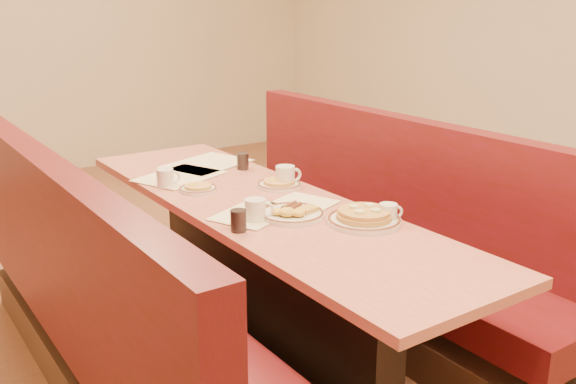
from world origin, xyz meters
TOP-DOWN VIEW (x-y plane):
  - ground at (0.00, 0.00)m, footprint 8.00×8.00m
  - diner_table at (0.00, 0.00)m, footprint 0.70×2.50m
  - booth_left at (-0.73, 0.00)m, footprint 0.55×2.50m
  - booth_right at (0.73, 0.00)m, footprint 0.55×2.50m
  - placemat_near_left at (-0.12, -0.13)m, footprint 0.42×0.38m
  - placemat_near_right at (0.09, -0.14)m, footprint 0.41×0.36m
  - placemat_far_left at (-0.12, 0.61)m, footprint 0.51×0.45m
  - placemat_far_right at (0.12, 0.77)m, footprint 0.54×0.47m
  - pancake_plate at (0.19, -0.48)m, footprint 0.31×0.31m
  - eggs_plate at (-0.01, -0.25)m, footprint 0.28×0.28m
  - extra_plate_mid at (0.20, 0.16)m, footprint 0.22×0.22m
  - extra_plate_far at (-0.16, 0.33)m, footprint 0.19×0.19m
  - coffee_mug_a at (0.28, -0.53)m, footprint 0.11×0.07m
  - coffee_mug_b at (-0.16, -0.20)m, footprint 0.12×0.09m
  - coffee_mug_c at (0.24, 0.16)m, footprint 0.13×0.09m
  - coffee_mug_d at (-0.25, 0.48)m, footprint 0.12×0.08m
  - soda_tumbler_near at (-0.28, -0.27)m, footprint 0.06×0.06m
  - soda_tumbler_mid at (0.23, 0.56)m, footprint 0.06×0.06m

SIDE VIEW (x-z plane):
  - ground at x=0.00m, z-range 0.00..0.00m
  - booth_left at x=-0.73m, z-range -0.16..0.89m
  - booth_right at x=0.73m, z-range -0.16..0.89m
  - diner_table at x=0.00m, z-range 0.00..0.75m
  - placemat_near_left at x=-0.12m, z-range 0.75..0.76m
  - placemat_near_right at x=0.09m, z-range 0.75..0.76m
  - placemat_far_left at x=-0.12m, z-range 0.75..0.76m
  - placemat_far_right at x=0.12m, z-range 0.75..0.76m
  - extra_plate_far at x=-0.16m, z-range 0.74..0.78m
  - extra_plate_mid at x=0.20m, z-range 0.74..0.79m
  - eggs_plate at x=-0.01m, z-range 0.74..0.79m
  - pancake_plate at x=0.19m, z-range 0.74..0.81m
  - coffee_mug_a at x=0.28m, z-range 0.75..0.83m
  - soda_tumbler_near at x=-0.28m, z-range 0.75..0.84m
  - soda_tumbler_mid at x=0.23m, z-range 0.75..0.84m
  - coffee_mug_d at x=-0.25m, z-range 0.75..0.84m
  - coffee_mug_b at x=-0.16m, z-range 0.75..0.85m
  - coffee_mug_c at x=0.24m, z-range 0.75..0.85m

